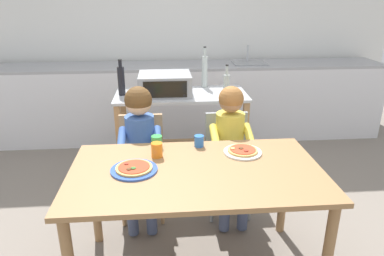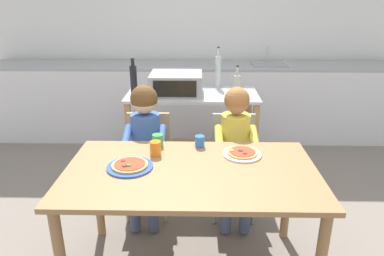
{
  "view_description": "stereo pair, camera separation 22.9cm",
  "coord_description": "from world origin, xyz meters",
  "px_view_note": "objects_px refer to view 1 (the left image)",
  "views": [
    {
      "loc": [
        -0.18,
        -1.87,
        1.72
      ],
      "look_at": [
        0.0,
        0.3,
        0.89
      ],
      "focal_mm": 33.36,
      "sensor_mm": 36.0,
      "label": 1
    },
    {
      "loc": [
        0.05,
        -1.88,
        1.72
      ],
      "look_at": [
        0.0,
        0.3,
        0.89
      ],
      "focal_mm": 33.36,
      "sensor_mm": 36.0,
      "label": 2
    }
  ],
  "objects_px": {
    "toaster_oven": "(165,84)",
    "dining_table": "(196,184)",
    "dining_chair_left": "(142,159)",
    "kitchen_island_cart": "(181,123)",
    "drinking_cup_orange": "(157,150)",
    "child_in_yellow_shirt": "(231,139)",
    "pizza_plate_blue_rimmed": "(134,169)",
    "bottle_dark_olive_oil": "(121,80)",
    "pizza_plate_white": "(243,151)",
    "dining_chair_right": "(227,156)",
    "drinking_cup_blue": "(199,141)",
    "bottle_slim_sauce": "(226,85)",
    "child_in_blue_striped_shirt": "(140,139)",
    "drinking_cup_green": "(157,142)",
    "bottle_tall_green_wine": "(205,71)"
  },
  "relations": [
    {
      "from": "pizza_plate_white",
      "to": "bottle_dark_olive_oil",
      "type": "bearing_deg",
      "value": 129.48
    },
    {
      "from": "kitchen_island_cart",
      "to": "child_in_blue_striped_shirt",
      "type": "distance_m",
      "value": 0.75
    },
    {
      "from": "toaster_oven",
      "to": "pizza_plate_white",
      "type": "bearing_deg",
      "value": -65.27
    },
    {
      "from": "dining_table",
      "to": "dining_chair_left",
      "type": "height_order",
      "value": "dining_chair_left"
    },
    {
      "from": "bottle_dark_olive_oil",
      "to": "child_in_yellow_shirt",
      "type": "distance_m",
      "value": 1.14
    },
    {
      "from": "kitchen_island_cart",
      "to": "drinking_cup_orange",
      "type": "distance_m",
      "value": 1.11
    },
    {
      "from": "pizza_plate_blue_rimmed",
      "to": "dining_chair_left",
      "type": "bearing_deg",
      "value": 89.98
    },
    {
      "from": "bottle_tall_green_wine",
      "to": "child_in_yellow_shirt",
      "type": "bearing_deg",
      "value": -83.45
    },
    {
      "from": "dining_table",
      "to": "pizza_plate_white",
      "type": "distance_m",
      "value": 0.4
    },
    {
      "from": "bottle_dark_olive_oil",
      "to": "dining_chair_right",
      "type": "distance_m",
      "value": 1.15
    },
    {
      "from": "dining_chair_right",
      "to": "drinking_cup_green",
      "type": "height_order",
      "value": "drinking_cup_green"
    },
    {
      "from": "bottle_dark_olive_oil",
      "to": "drinking_cup_green",
      "type": "relative_size",
      "value": 3.83
    },
    {
      "from": "child_in_blue_striped_shirt",
      "to": "pizza_plate_blue_rimmed",
      "type": "distance_m",
      "value": 0.6
    },
    {
      "from": "toaster_oven",
      "to": "dining_chair_right",
      "type": "xyz_separation_m",
      "value": [
        0.49,
        -0.54,
        -0.48
      ]
    },
    {
      "from": "drinking_cup_green",
      "to": "drinking_cup_blue",
      "type": "bearing_deg",
      "value": -0.72
    },
    {
      "from": "child_in_blue_striped_shirt",
      "to": "dining_chair_right",
      "type": "bearing_deg",
      "value": 8.9
    },
    {
      "from": "dining_chair_right",
      "to": "drinking_cup_blue",
      "type": "bearing_deg",
      "value": -125.61
    },
    {
      "from": "dining_chair_right",
      "to": "kitchen_island_cart",
      "type": "bearing_deg",
      "value": 121.79
    },
    {
      "from": "toaster_oven",
      "to": "dining_table",
      "type": "xyz_separation_m",
      "value": [
        0.16,
        -1.26,
        -0.31
      ]
    },
    {
      "from": "child_in_blue_striped_shirt",
      "to": "kitchen_island_cart",
      "type": "bearing_deg",
      "value": 62.22
    },
    {
      "from": "pizza_plate_white",
      "to": "dining_chair_right",
      "type": "bearing_deg",
      "value": 89.98
    },
    {
      "from": "dining_table",
      "to": "bottle_dark_olive_oil",
      "type": "bearing_deg",
      "value": 113.34
    },
    {
      "from": "bottle_slim_sauce",
      "to": "pizza_plate_blue_rimmed",
      "type": "xyz_separation_m",
      "value": [
        -0.73,
        -1.07,
        -0.22
      ]
    },
    {
      "from": "toaster_oven",
      "to": "dining_table",
      "type": "bearing_deg",
      "value": -82.69
    },
    {
      "from": "pizza_plate_white",
      "to": "drinking_cup_green",
      "type": "height_order",
      "value": "drinking_cup_green"
    },
    {
      "from": "bottle_tall_green_wine",
      "to": "pizza_plate_white",
      "type": "relative_size",
      "value": 1.57
    },
    {
      "from": "child_in_blue_striped_shirt",
      "to": "drinking_cup_orange",
      "type": "bearing_deg",
      "value": -72.17
    },
    {
      "from": "bottle_tall_green_wine",
      "to": "drinking_cup_blue",
      "type": "bearing_deg",
      "value": -98.42
    },
    {
      "from": "dining_chair_right",
      "to": "pizza_plate_white",
      "type": "bearing_deg",
      "value": -90.02
    },
    {
      "from": "dining_chair_right",
      "to": "bottle_tall_green_wine",
      "type": "bearing_deg",
      "value": 97.55
    },
    {
      "from": "dining_chair_left",
      "to": "bottle_slim_sauce",
      "type": "bearing_deg",
      "value": 26.27
    },
    {
      "from": "child_in_yellow_shirt",
      "to": "pizza_plate_blue_rimmed",
      "type": "height_order",
      "value": "child_in_yellow_shirt"
    },
    {
      "from": "kitchen_island_cart",
      "to": "toaster_oven",
      "type": "distance_m",
      "value": 0.4
    },
    {
      "from": "child_in_yellow_shirt",
      "to": "drinking_cup_orange",
      "type": "relative_size",
      "value": 11.2
    },
    {
      "from": "kitchen_island_cart",
      "to": "bottle_tall_green_wine",
      "type": "height_order",
      "value": "bottle_tall_green_wine"
    },
    {
      "from": "child_in_blue_striped_shirt",
      "to": "pizza_plate_white",
      "type": "relative_size",
      "value": 4.31
    },
    {
      "from": "dining_chair_left",
      "to": "pizza_plate_white",
      "type": "distance_m",
      "value": 0.91
    },
    {
      "from": "drinking_cup_blue",
      "to": "dining_table",
      "type": "bearing_deg",
      "value": -98.57
    },
    {
      "from": "dining_table",
      "to": "dining_chair_left",
      "type": "bearing_deg",
      "value": 116.6
    },
    {
      "from": "kitchen_island_cart",
      "to": "dining_chair_right",
      "type": "xyz_separation_m",
      "value": [
        0.34,
        -0.55,
        -0.1
      ]
    },
    {
      "from": "toaster_oven",
      "to": "child_in_blue_striped_shirt",
      "type": "bearing_deg",
      "value": -107.26
    },
    {
      "from": "kitchen_island_cart",
      "to": "child_in_yellow_shirt",
      "type": "distance_m",
      "value": 0.76
    },
    {
      "from": "child_in_blue_striped_shirt",
      "to": "drinking_cup_orange",
      "type": "distance_m",
      "value": 0.44
    },
    {
      "from": "dining_chair_right",
      "to": "child_in_yellow_shirt",
      "type": "bearing_deg",
      "value": -90.0
    },
    {
      "from": "kitchen_island_cart",
      "to": "drinking_cup_orange",
      "type": "xyz_separation_m",
      "value": [
        -0.21,
        -1.07,
        0.21
      ]
    },
    {
      "from": "dining_chair_left",
      "to": "drinking_cup_green",
      "type": "relative_size",
      "value": 9.71
    },
    {
      "from": "pizza_plate_blue_rimmed",
      "to": "bottle_tall_green_wine",
      "type": "bearing_deg",
      "value": 68.28
    },
    {
      "from": "kitchen_island_cart",
      "to": "bottle_slim_sauce",
      "type": "xyz_separation_m",
      "value": [
        0.38,
        -0.18,
        0.4
      ]
    },
    {
      "from": "bottle_dark_olive_oil",
      "to": "pizza_plate_white",
      "type": "height_order",
      "value": "bottle_dark_olive_oil"
    },
    {
      "from": "bottle_tall_green_wine",
      "to": "dining_table",
      "type": "distance_m",
      "value": 1.55
    }
  ]
}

